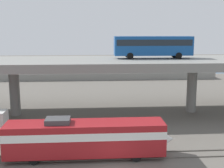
{
  "coord_description": "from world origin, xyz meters",
  "views": [
    {
      "loc": [
        -1.92,
        -23.81,
        12.64
      ],
      "look_at": [
        1.09,
        20.08,
        4.58
      ],
      "focal_mm": 46.84,
      "sensor_mm": 36.0,
      "label": 1
    }
  ],
  "objects": [
    {
      "name": "parked_car_5",
      "position": [
        14.85,
        57.46,
        2.54
      ],
      "size": [
        4.5,
        1.91,
        1.5
      ],
      "color": "#0C4C26",
      "rests_on": "pier_parking_lot"
    },
    {
      "name": "parked_car_0",
      "position": [
        -3.03,
        52.56,
        2.54
      ],
      "size": [
        4.1,
        1.91,
        1.5
      ],
      "color": "silver",
      "rests_on": "pier_parking_lot"
    },
    {
      "name": "transit_bus_on_overpass",
      "position": [
        7.54,
        20.99,
        10.44
      ],
      "size": [
        12.0,
        2.68,
        3.4
      ],
      "color": "#14478C",
      "rests_on": "highway_overpass"
    },
    {
      "name": "parked_car_7",
      "position": [
        23.58,
        55.55,
        2.54
      ],
      "size": [
        4.25,
        1.89,
        1.5
      ],
      "color": "silver",
      "rests_on": "pier_parking_lot"
    },
    {
      "name": "parked_car_2",
      "position": [
        -11.7,
        52.91,
        2.54
      ],
      "size": [
        4.05,
        1.83,
        1.5
      ],
      "color": "#515459",
      "rests_on": "pier_parking_lot"
    },
    {
      "name": "parked_car_6",
      "position": [
        -1.97,
        56.01,
        2.54
      ],
      "size": [
        4.02,
        1.86,
        1.5
      ],
      "color": "#9E998C",
      "rests_on": "pier_parking_lot"
    },
    {
      "name": "harbor_water",
      "position": [
        0.0,
        78.0,
        0.0
      ],
      "size": [
        140.0,
        36.0,
        0.01
      ],
      "primitive_type": "cube",
      "color": "#385B7A",
      "rests_on": "ground_plane"
    },
    {
      "name": "rail_strip_near",
      "position": [
        0.0,
        3.23,
        0.06
      ],
      "size": [
        110.0,
        0.12,
        0.12
      ],
      "primitive_type": "cube",
      "color": "#59544C",
      "rests_on": "ground_plane"
    },
    {
      "name": "rail_strip_far",
      "position": [
        0.0,
        4.77,
        0.06
      ],
      "size": [
        110.0,
        0.12,
        0.12
      ],
      "primitive_type": "cube",
      "color": "#59544C",
      "rests_on": "ground_plane"
    },
    {
      "name": "parked_car_1",
      "position": [
        3.9,
        54.87,
        2.54
      ],
      "size": [
        4.21,
        1.95,
        1.5
      ],
      "color": "#0C4C26",
      "rests_on": "pier_parking_lot"
    },
    {
      "name": "train_locomotive",
      "position": [
        -1.88,
        4.0,
        2.19
      ],
      "size": [
        16.82,
        3.04,
        4.18
      ],
      "color": "maroon",
      "rests_on": "ground_plane"
    },
    {
      "name": "pier_parking_lot",
      "position": [
        0.0,
        55.0,
        0.89
      ],
      "size": [
        60.85,
        10.0,
        1.77
      ],
      "primitive_type": "cube",
      "color": "gray",
      "rests_on": "ground_plane"
    },
    {
      "name": "highway_overpass",
      "position": [
        0.0,
        20.0,
        7.6
      ],
      "size": [
        96.0,
        12.98,
        8.38
      ],
      "color": "gray",
      "rests_on": "ground_plane"
    },
    {
      "name": "parked_car_3",
      "position": [
        -22.26,
        54.72,
        2.54
      ],
      "size": [
        4.04,
        1.97,
        1.5
      ],
      "rotation": [
        0.0,
        0.0,
        3.14
      ],
      "color": "#9E998C",
      "rests_on": "pier_parking_lot"
    },
    {
      "name": "parked_car_4",
      "position": [
        15.33,
        53.62,
        2.54
      ],
      "size": [
        4.4,
        1.86,
        1.5
      ],
      "rotation": [
        0.0,
        0.0,
        3.14
      ],
      "color": "black",
      "rests_on": "pier_parking_lot"
    }
  ]
}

